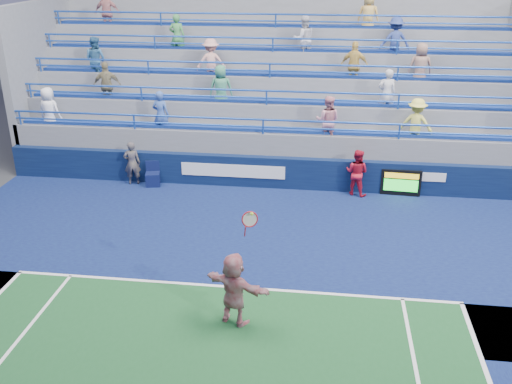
# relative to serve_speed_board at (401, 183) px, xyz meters

# --- Properties ---
(ground) EXTENTS (120.00, 120.00, 0.00)m
(ground) POSITION_rel_serve_speed_board_xyz_m (-4.67, -6.34, -0.46)
(ground) COLOR #333538
(sponsor_wall) EXTENTS (18.00, 0.32, 1.10)m
(sponsor_wall) POSITION_rel_serve_speed_board_xyz_m (-4.67, 0.16, 0.10)
(sponsor_wall) COLOR #0A1437
(sponsor_wall) RESTS_ON ground
(bleacher_stand) EXTENTS (18.00, 5.60, 6.13)m
(bleacher_stand) POSITION_rel_serve_speed_board_xyz_m (-4.68, 3.93, 1.09)
(bleacher_stand) COLOR slate
(bleacher_stand) RESTS_ON ground
(serve_speed_board) EXTENTS (1.31, 0.22, 0.91)m
(serve_speed_board) POSITION_rel_serve_speed_board_xyz_m (0.00, 0.00, 0.00)
(serve_speed_board) COLOR black
(serve_speed_board) RESTS_ON ground
(judge_chair) EXTENTS (0.57, 0.57, 0.85)m
(judge_chair) POSITION_rel_serve_speed_board_xyz_m (-8.45, -0.22, -0.18)
(judge_chair) COLOR #0D153F
(judge_chair) RESTS_ON ground
(tennis_player) EXTENTS (1.64, 1.08, 2.73)m
(tennis_player) POSITION_rel_serve_speed_board_xyz_m (-4.35, -7.70, 0.40)
(tennis_player) COLOR silver
(tennis_player) RESTS_ON ground
(line_judge) EXTENTS (0.65, 0.52, 1.56)m
(line_judge) POSITION_rel_serve_speed_board_xyz_m (-9.18, -0.17, 0.32)
(line_judge) COLOR #131635
(line_judge) RESTS_ON ground
(ball_girl) EXTENTS (0.94, 0.85, 1.58)m
(ball_girl) POSITION_rel_serve_speed_board_xyz_m (-1.48, -0.12, 0.34)
(ball_girl) COLOR red
(ball_girl) RESTS_ON ground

